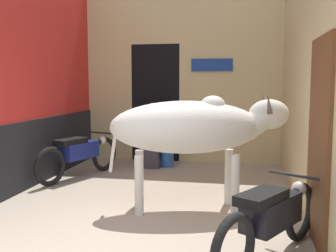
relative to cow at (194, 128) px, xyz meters
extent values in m
cube|color=red|center=(-2.75, 0.69, 0.82)|extent=(0.18, 4.80, 3.78)
cube|color=black|center=(-2.65, 0.69, -0.54)|extent=(0.03, 4.80, 1.06)
cube|color=#D1BC84|center=(-0.64, 3.18, 2.04)|extent=(4.04, 0.18, 1.34)
cube|color=#D1BC84|center=(-2.18, 3.18, 0.15)|extent=(0.96, 0.18, 2.44)
cube|color=#D1BC84|center=(0.35, 3.18, 0.15)|extent=(2.06, 0.18, 2.44)
cube|color=black|center=(-1.19, 3.54, 0.15)|extent=(1.02, 0.90, 2.44)
cube|color=navy|center=(-0.01, 3.07, 0.93)|extent=(0.83, 0.03, 0.25)
cube|color=#D1BC84|center=(1.48, 0.69, 0.82)|extent=(0.18, 4.80, 3.78)
cube|color=brown|center=(1.37, -0.85, -0.02)|extent=(0.05, 1.00, 2.10)
ellipsoid|color=silver|center=(-0.10, -0.02, 0.01)|extent=(2.06, 1.16, 0.68)
ellipsoid|color=silver|center=(0.23, 0.06, 0.28)|extent=(0.38, 0.35, 0.25)
cylinder|color=silver|center=(0.77, 0.19, 0.06)|extent=(0.51, 0.42, 0.45)
ellipsoid|color=silver|center=(0.94, 0.23, 0.17)|extent=(0.59, 0.44, 0.39)
cylinder|color=silver|center=(-1.00, -0.24, -0.23)|extent=(0.14, 0.08, 0.68)
cylinder|color=silver|center=(0.44, 0.31, -0.70)|extent=(0.11, 0.11, 0.75)
cylinder|color=silver|center=(0.54, -0.07, -0.70)|extent=(0.11, 0.11, 0.75)
cylinder|color=silver|center=(-0.73, 0.02, -0.70)|extent=(0.11, 0.11, 0.75)
cylinder|color=silver|center=(-0.64, -0.36, -0.70)|extent=(0.11, 0.11, 0.75)
cone|color=#473D33|center=(0.87, 0.35, 0.31)|extent=(0.11, 0.18, 0.26)
cone|color=#473D33|center=(0.93, 0.09, 0.31)|extent=(0.11, 0.18, 0.26)
torus|color=black|center=(0.55, -1.89, -0.77)|extent=(0.39, 0.56, 0.61)
torus|color=black|center=(1.22, -0.82, -0.77)|extent=(0.39, 0.56, 0.61)
cube|color=black|center=(0.88, -1.36, -0.61)|extent=(0.60, 0.74, 0.28)
cube|color=black|center=(0.79, -1.52, -0.43)|extent=(0.51, 0.61, 0.09)
cylinder|color=black|center=(1.14, -0.94, -0.36)|extent=(0.51, 0.33, 0.03)
sphere|color=silver|center=(1.19, -0.86, -0.51)|extent=(0.15, 0.15, 0.15)
torus|color=black|center=(-2.39, 0.73, -0.76)|extent=(0.30, 0.62, 0.63)
torus|color=black|center=(-1.92, 1.95, -0.76)|extent=(0.30, 0.62, 0.63)
cube|color=navy|center=(-2.15, 1.34, -0.59)|extent=(0.52, 0.77, 0.28)
cube|color=black|center=(-2.22, 1.16, -0.41)|extent=(0.45, 0.63, 0.09)
cylinder|color=black|center=(-1.97, 1.81, -0.34)|extent=(0.55, 0.24, 0.03)
sphere|color=silver|center=(-1.94, 1.90, -0.49)|extent=(0.15, 0.15, 0.15)
cube|color=#3D3842|center=(-1.10, 2.29, -0.86)|extent=(0.32, 0.14, 0.43)
cube|color=#3D3842|center=(-1.10, 2.38, -0.59)|extent=(0.32, 0.32, 0.11)
cube|color=navy|center=(-1.10, 2.45, -0.31)|extent=(0.45, 0.20, 0.57)
sphere|color=tan|center=(-1.10, 2.45, 0.08)|extent=(0.21, 0.21, 0.21)
cylinder|color=#2856B2|center=(-0.83, 2.51, -0.87)|extent=(0.26, 0.26, 0.40)
cylinder|color=#2856B2|center=(-0.83, 2.51, -0.66)|extent=(0.37, 0.37, 0.04)
camera|label=1|loc=(0.59, -4.97, 0.57)|focal=42.00mm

